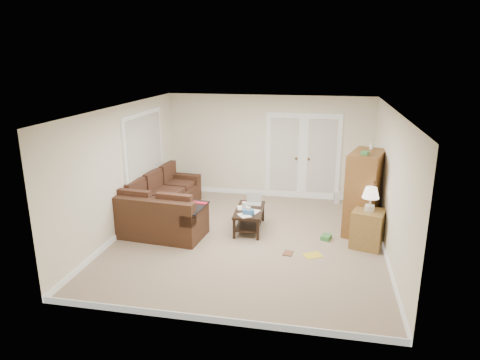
% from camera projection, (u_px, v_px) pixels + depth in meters
% --- Properties ---
extents(floor, '(5.50, 5.50, 0.00)m').
position_uv_depth(floor, '(248.00, 239.00, 8.23)').
color(floor, tan).
rests_on(floor, ground).
extents(ceiling, '(5.00, 5.50, 0.02)m').
position_uv_depth(ceiling, '(249.00, 108.00, 7.53)').
color(ceiling, silver).
rests_on(ceiling, wall_back).
extents(wall_left, '(0.02, 5.50, 2.50)m').
position_uv_depth(wall_left, '(123.00, 170.00, 8.34)').
color(wall_left, white).
rests_on(wall_left, floor).
extents(wall_right, '(0.02, 5.50, 2.50)m').
position_uv_depth(wall_right, '(390.00, 184.00, 7.42)').
color(wall_right, white).
rests_on(wall_right, floor).
extents(wall_back, '(5.00, 0.02, 2.50)m').
position_uv_depth(wall_back, '(268.00, 147.00, 10.47)').
color(wall_back, white).
rests_on(wall_back, floor).
extents(wall_front, '(5.00, 0.02, 2.50)m').
position_uv_depth(wall_front, '(210.00, 236.00, 5.29)').
color(wall_front, white).
rests_on(wall_front, floor).
extents(baseboards, '(5.00, 5.50, 0.10)m').
position_uv_depth(baseboards, '(248.00, 237.00, 8.22)').
color(baseboards, silver).
rests_on(baseboards, floor).
extents(french_doors, '(1.80, 0.05, 2.13)m').
position_uv_depth(french_doors, '(303.00, 157.00, 10.34)').
color(french_doors, silver).
rests_on(french_doors, floor).
extents(window_left, '(0.05, 1.92, 1.42)m').
position_uv_depth(window_left, '(144.00, 145.00, 9.19)').
color(window_left, silver).
rests_on(window_left, wall_left).
extents(sectional_sofa, '(1.90, 2.89, 0.84)m').
position_uv_depth(sectional_sofa, '(161.00, 207.00, 8.98)').
color(sectional_sofa, '#43281A').
rests_on(sectional_sofa, floor).
extents(coffee_table, '(0.58, 1.10, 0.73)m').
position_uv_depth(coffee_table, '(250.00, 218.00, 8.64)').
color(coffee_table, black).
rests_on(coffee_table, floor).
extents(tv_armoire, '(0.83, 1.14, 1.75)m').
position_uv_depth(tv_armoire, '(364.00, 192.00, 8.36)').
color(tv_armoire, brown).
rests_on(tv_armoire, floor).
extents(side_cabinet, '(0.67, 0.67, 1.14)m').
position_uv_depth(side_cabinet, '(368.00, 226.00, 7.80)').
color(side_cabinet, olive).
rests_on(side_cabinet, floor).
extents(space_heater, '(0.14, 0.12, 0.29)m').
position_uv_depth(space_heater, '(337.00, 197.00, 10.18)').
color(space_heater, white).
rests_on(space_heater, floor).
extents(floor_magazine, '(0.39, 0.37, 0.01)m').
position_uv_depth(floor_magazine, '(313.00, 255.00, 7.55)').
color(floor_magazine, yellow).
rests_on(floor_magazine, floor).
extents(floor_greenbox, '(0.22, 0.26, 0.09)m').
position_uv_depth(floor_greenbox, '(326.00, 237.00, 8.20)').
color(floor_greenbox, '#3C8541').
rests_on(floor_greenbox, floor).
extents(floor_book, '(0.19, 0.24, 0.02)m').
position_uv_depth(floor_book, '(284.00, 252.00, 7.65)').
color(floor_book, brown).
rests_on(floor_book, floor).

